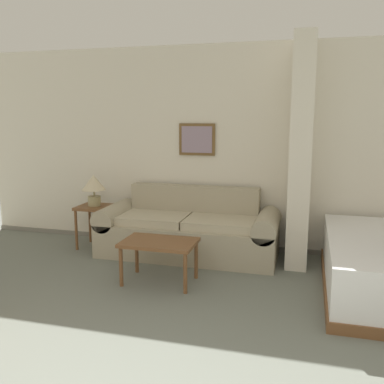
% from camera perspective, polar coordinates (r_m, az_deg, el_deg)
% --- Properties ---
extents(wall_back, '(7.20, 0.16, 2.60)m').
position_cam_1_polar(wall_back, '(5.52, 5.87, 5.69)').
color(wall_back, silver).
rests_on(wall_back, ground_plane).
extents(wall_partition_pillar, '(0.24, 0.68, 2.60)m').
position_cam_1_polar(wall_partition_pillar, '(5.05, 14.34, 5.07)').
color(wall_partition_pillar, silver).
rests_on(wall_partition_pillar, ground_plane).
extents(couch, '(2.21, 0.84, 0.83)m').
position_cam_1_polar(couch, '(5.33, -0.47, -5.18)').
color(couch, tan).
rests_on(couch, ground_plane).
extents(coffee_table, '(0.76, 0.49, 0.45)m').
position_cam_1_polar(coffee_table, '(4.46, -4.39, -7.19)').
color(coffee_table, brown).
rests_on(coffee_table, ground_plane).
extents(side_table, '(0.42, 0.42, 0.56)m').
position_cam_1_polar(side_table, '(5.76, -12.82, -2.77)').
color(side_table, brown).
rests_on(side_table, ground_plane).
extents(table_lamp, '(0.31, 0.31, 0.41)m').
position_cam_1_polar(table_lamp, '(5.69, -12.97, 0.87)').
color(table_lamp, tan).
rests_on(table_lamp, side_table).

